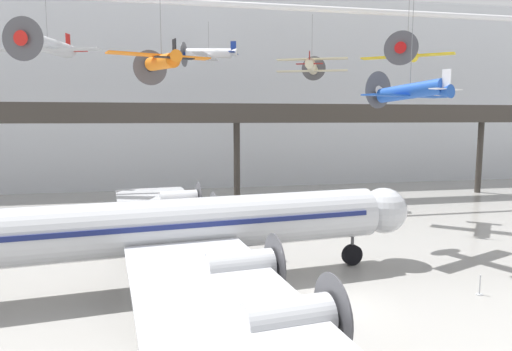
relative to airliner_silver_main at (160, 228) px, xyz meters
The scene contains 12 objects.
ground_plane 9.67m from the airliner_silver_main, 25.32° to the right, with size 260.00×260.00×0.00m, color #9E9B96.
hangar_back_wall 38.23m from the airliner_silver_main, 77.17° to the left, with size 140.00×3.00×25.11m.
mezzanine_walkway 25.56m from the airliner_silver_main, 70.70° to the left, with size 110.00×3.20×10.67m.
ceiling_truss_beam 27.25m from the airliner_silver_main, 67.58° to the left, with size 120.00×0.60×0.60m.
airliner_silver_main is the anchor object (origin of this frame).
suspended_plane_white_twin 30.11m from the airliner_silver_main, 78.28° to the left, with size 6.45×7.53×4.80m.
suspended_plane_silver_racer 23.31m from the airliner_silver_main, 116.83° to the left, with size 9.53×8.06×6.03m.
suspended_plane_cream_biplane 28.34m from the airliner_silver_main, 53.54° to the left, with size 7.12×6.19×6.38m.
suspended_plane_orange_highwing 11.36m from the airliner_silver_main, 87.00° to the left, with size 6.74×5.72×8.08m.
suspended_plane_yellow_lowwing 26.82m from the airliner_silver_main, 29.73° to the left, with size 6.67×6.41×6.18m.
suspended_plane_blue_trainer 18.56m from the airliner_silver_main, 12.05° to the left, with size 7.31×6.31×9.58m.
stanchion_barrier 17.18m from the airliner_silver_main, 15.73° to the right, with size 0.36×0.36×1.08m.
Camera 1 is at (-8.06, -20.72, 9.21)m, focal length 32.00 mm.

